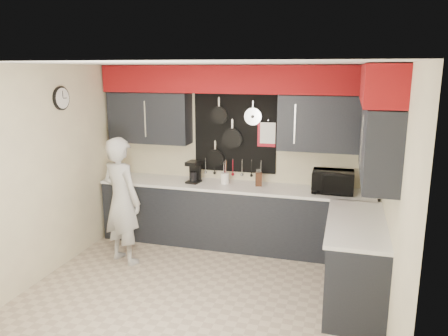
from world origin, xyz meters
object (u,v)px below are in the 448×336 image
(utensil_crock, at_px, (225,178))
(person, at_px, (122,201))
(coffee_maker, at_px, (194,171))
(knife_block, at_px, (259,179))
(microwave, at_px, (333,182))

(utensil_crock, relative_size, person, 0.09)
(utensil_crock, height_order, coffee_maker, coffee_maker)
(knife_block, distance_m, utensil_crock, 0.50)
(coffee_maker, relative_size, person, 0.19)
(microwave, relative_size, utensil_crock, 3.45)
(knife_block, bearing_deg, utensil_crock, 166.33)
(microwave, relative_size, coffee_maker, 1.70)
(coffee_maker, bearing_deg, knife_block, 11.23)
(knife_block, height_order, coffee_maker, coffee_maker)
(knife_block, bearing_deg, person, -163.67)
(utensil_crock, height_order, person, person)
(microwave, xyz_separation_m, utensil_crock, (-1.52, 0.06, -0.07))
(knife_block, relative_size, utensil_crock, 1.24)
(utensil_crock, relative_size, coffee_maker, 0.49)
(utensil_crock, bearing_deg, microwave, -2.33)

